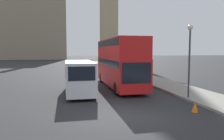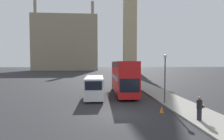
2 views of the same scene
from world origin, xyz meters
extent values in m
plane|color=#28282B|center=(0.00, 0.00, 0.00)|extent=(300.00, 300.00, 0.00)
cube|color=tan|center=(15.05, 79.62, 19.42)|extent=(6.50, 6.50, 38.84)
cube|color=gray|center=(-19.57, 84.77, 14.87)|extent=(34.58, 12.98, 29.74)
cube|color=red|center=(1.91, 9.10, 1.51)|extent=(2.43, 10.12, 2.47)
cube|color=red|center=(1.91, 9.10, 3.58)|extent=(2.43, 9.92, 1.67)
cube|color=black|center=(1.91, 9.10, 2.32)|extent=(2.47, 9.71, 0.55)
cube|color=black|center=(1.91, 9.10, 4.04)|extent=(2.47, 9.51, 0.55)
cube|color=black|center=(1.91, 4.03, 1.81)|extent=(2.14, 0.03, 1.48)
cylinder|color=black|center=(1.04, 5.56, 0.51)|extent=(0.68, 1.01, 1.01)
cylinder|color=black|center=(2.79, 5.56, 0.51)|extent=(0.68, 1.01, 1.01)
cylinder|color=black|center=(1.04, 12.65, 0.51)|extent=(0.68, 1.01, 1.01)
cylinder|color=black|center=(2.79, 12.65, 0.51)|extent=(0.68, 1.01, 1.01)
cube|color=silver|center=(-1.94, 6.52, 1.38)|extent=(2.05, 5.89, 2.33)
cube|color=black|center=(-1.94, 3.56, 1.89)|extent=(1.74, 0.02, 0.93)
cube|color=black|center=(-1.94, 4.60, 1.89)|extent=(2.08, 1.06, 0.74)
cylinder|color=black|center=(-2.70, 4.52, 0.40)|extent=(0.51, 0.80, 0.80)
cylinder|color=black|center=(-1.17, 4.52, 0.40)|extent=(0.51, 0.80, 0.80)
cylinder|color=black|center=(-2.70, 8.52, 0.40)|extent=(0.51, 0.80, 0.80)
cylinder|color=black|center=(-1.17, 8.52, 0.40)|extent=(0.51, 0.80, 0.80)
cylinder|color=#38383D|center=(5.33, 2.98, 2.46)|extent=(0.12, 0.12, 4.61)
sphere|color=beige|center=(5.33, 2.98, 4.94)|extent=(0.36, 0.36, 0.36)
cone|color=orange|center=(3.95, 0.06, 0.28)|extent=(0.36, 0.36, 0.55)
camera|label=1|loc=(-2.97, -10.46, 3.33)|focal=35.00mm
camera|label=2|loc=(-1.32, -14.27, 4.27)|focal=28.00mm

